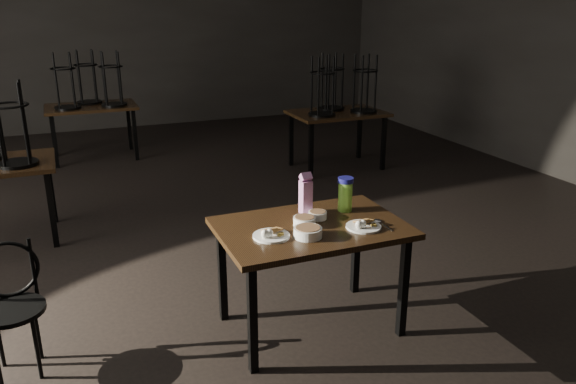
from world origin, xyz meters
name	(u,v)px	position (x,y,z in m)	size (l,w,h in m)	color
main_table	(311,236)	(0.72, -1.05, 0.67)	(1.20, 0.80, 0.75)	black
plate_left	(271,234)	(0.41, -1.12, 0.77)	(0.23, 0.23, 0.07)	white
plate_right	(364,225)	(1.01, -1.21, 0.77)	(0.23, 0.23, 0.07)	white
bowl_near	(304,221)	(0.68, -1.03, 0.78)	(0.15, 0.15, 0.06)	white
bowl_far	(318,215)	(0.81, -0.95, 0.78)	(0.12, 0.12, 0.05)	white
bowl_big	(308,232)	(0.62, -1.21, 0.78)	(0.18, 0.18, 0.06)	white
juice_carton	(306,195)	(0.77, -0.83, 0.88)	(0.07, 0.07, 0.29)	#981B7F
water_bottle	(345,194)	(1.04, -0.89, 0.87)	(0.11, 0.11, 0.24)	#97F046
spoon	(379,222)	(1.15, -1.17, 0.76)	(0.05, 0.22, 0.01)	silver
bentwood_chair	(10,298)	(-1.10, -0.78, 0.47)	(0.38, 0.38, 0.79)	black
bg_table_right	(338,110)	(2.64, 2.33, 0.78)	(1.20, 0.80, 1.48)	black
bg_table_far	(91,104)	(-0.29, 4.04, 0.78)	(1.20, 0.80, 1.48)	black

